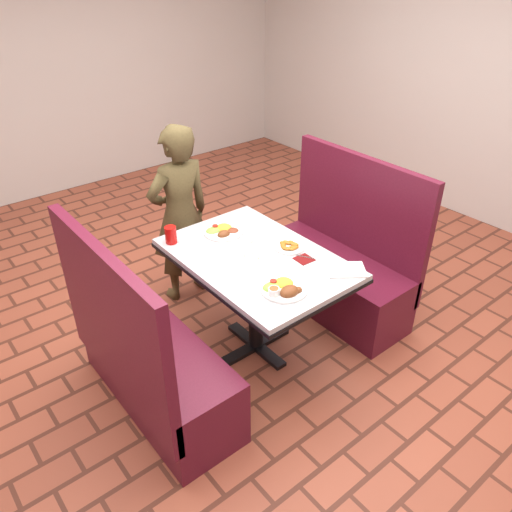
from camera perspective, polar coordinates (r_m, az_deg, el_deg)
name	(u,v)px	position (r m, az deg, el deg)	size (l,w,h in m)	color
room	(256,59)	(2.69, 0.00, 21.56)	(7.00, 7.04, 2.82)	#9C4A33
dining_table	(256,269)	(3.17, 0.00, -1.48)	(0.81, 1.21, 0.75)	silver
booth_bench_left	(150,363)	(3.04, -12.04, -11.82)	(0.47, 1.20, 1.17)	maroon
booth_bench_right	(338,269)	(3.82, 9.35, -1.42)	(0.47, 1.20, 1.17)	maroon
diner_person	(180,216)	(3.77, -8.66, 4.58)	(0.51, 0.33, 1.39)	brown
near_dinner_plate	(284,287)	(2.79, 3.19, -3.51)	(0.27, 0.27, 0.08)	white
far_dinner_plate	(223,230)	(3.37, -3.82, 3.02)	(0.26, 0.26, 0.07)	white
plantain_plate	(289,246)	(3.20, 3.85, 1.11)	(0.20, 0.20, 0.03)	white
maroon_napkin	(304,259)	(3.09, 5.52, -0.36)	(0.11, 0.11, 0.00)	#5C0D0E
spoon_utensil	(305,257)	(3.11, 5.66, -0.11)	(0.01, 0.12, 0.00)	silver
red_tumbler	(171,235)	(3.28, -9.71, 2.39)	(0.08, 0.08, 0.11)	red
paper_napkin	(346,270)	(3.02, 10.27, -1.57)	(0.22, 0.17, 0.01)	white
knife_utensil	(280,286)	(2.82, 2.77, -3.49)	(0.01, 0.17, 0.00)	silver
fork_utensil	(287,293)	(2.77, 3.52, -4.27)	(0.01, 0.14, 0.00)	silver
lettuce_shreds	(255,250)	(3.18, -0.12, 0.69)	(0.28, 0.32, 0.00)	#7AB749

